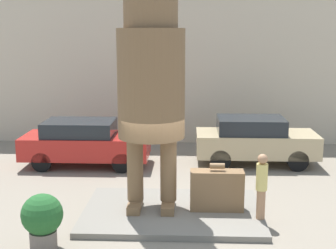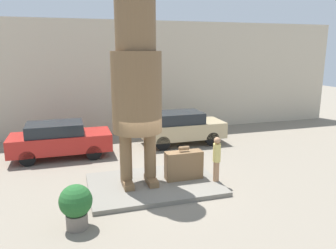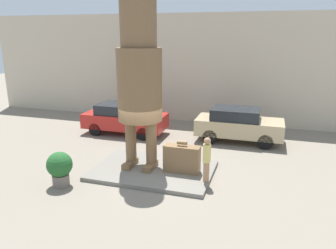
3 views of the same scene
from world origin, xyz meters
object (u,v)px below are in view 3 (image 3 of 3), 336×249
at_px(tourist, 207,158).
at_px(parked_car_tan, 238,124).
at_px(statue_figure, 139,74).
at_px(parked_car_red, 124,118).
at_px(giant_suitcase, 182,159).
at_px(planter_pot, 60,167).

xyz_separation_m(tourist, parked_car_tan, (0.56, 5.26, -0.15)).
relative_size(tourist, parked_car_tan, 0.39).
height_order(statue_figure, parked_car_red, statue_figure).
distance_m(tourist, parked_car_red, 7.19).
bearing_deg(tourist, giant_suitcase, 151.99).
xyz_separation_m(parked_car_red, parked_car_tan, (5.89, 0.43, 0.04)).
distance_m(giant_suitcase, parked_car_tan, 4.98).
bearing_deg(tourist, parked_car_tan, 83.89).
bearing_deg(planter_pot, statue_figure, 45.06).
xyz_separation_m(statue_figure, giant_suitcase, (1.65, -0.07, -3.07)).
bearing_deg(planter_pot, parked_car_tan, 51.58).
bearing_deg(parked_car_tan, tourist, -96.11).
bearing_deg(statue_figure, giant_suitcase, -2.37).
relative_size(parked_car_red, parked_car_tan, 1.04).
bearing_deg(planter_pot, giant_suitcase, 28.83).
relative_size(tourist, parked_car_red, 0.37).
bearing_deg(giant_suitcase, statue_figure, 177.63).
relative_size(statue_figure, parked_car_tan, 1.48).
height_order(parked_car_red, parked_car_tan, parked_car_tan).
height_order(tourist, parked_car_red, tourist).
height_order(giant_suitcase, parked_car_red, parked_car_red).
bearing_deg(giant_suitcase, parked_car_tan, 71.35).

